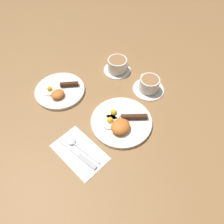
{
  "coord_description": "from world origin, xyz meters",
  "views": [
    {
      "loc": [
        -0.4,
        -0.36,
        0.78
      ],
      "look_at": [
        -0.0,
        0.06,
        0.03
      ],
      "focal_mm": 35.0,
      "sensor_mm": 36.0,
      "label": 1
    }
  ],
  "objects": [
    {
      "name": "teacup_near",
      "position": [
        0.23,
        0.05,
        0.03
      ],
      "size": [
        0.15,
        0.15,
        0.07
      ],
      "color": "silver",
      "rests_on": "ground_plane"
    },
    {
      "name": "teacup_far",
      "position": [
        0.22,
        0.25,
        0.03
      ],
      "size": [
        0.14,
        0.14,
        0.07
      ],
      "color": "silver",
      "rests_on": "ground_plane"
    },
    {
      "name": "breakfast_plate_far",
      "position": [
        -0.09,
        0.33,
        0.01
      ],
      "size": [
        0.24,
        0.24,
        0.04
      ],
      "color": "silver",
      "rests_on": "ground_plane"
    },
    {
      "name": "breakfast_plate_near",
      "position": [
        -0.0,
        -0.0,
        0.01
      ],
      "size": [
        0.26,
        0.26,
        0.05
      ],
      "color": "silver",
      "rests_on": "ground_plane"
    },
    {
      "name": "knife",
      "position": [
        -0.23,
        0.0,
        0.01
      ],
      "size": [
        0.04,
        0.19,
        0.01
      ],
      "rotation": [
        0.0,
        0.0,
        1.69
      ],
      "color": "silver",
      "rests_on": "napkin"
    },
    {
      "name": "spoon",
      "position": [
        -0.21,
        0.06,
        0.01
      ],
      "size": [
        0.04,
        0.18,
        0.01
      ],
      "rotation": [
        0.0,
        0.0,
        1.7
      ],
      "color": "silver",
      "rests_on": "napkin"
    },
    {
      "name": "napkin",
      "position": [
        -0.22,
        0.01,
        0.0
      ],
      "size": [
        0.14,
        0.22,
        0.01
      ],
      "primitive_type": "cube",
      "rotation": [
        0.0,
        0.0,
        0.03
      ],
      "color": "white",
      "rests_on": "ground_plane"
    },
    {
      "name": "ground_plane",
      "position": [
        0.0,
        0.0,
        0.0
      ],
      "size": [
        3.0,
        3.0,
        0.0
      ],
      "primitive_type": "plane",
      "color": "olive"
    }
  ]
}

